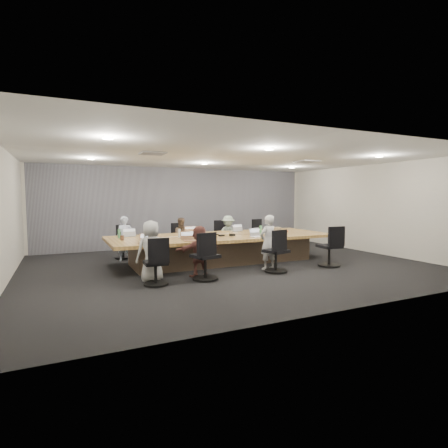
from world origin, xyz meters
name	(u,v)px	position (x,y,z in m)	size (l,w,h in m)	color
floor	(231,265)	(0.00, 0.00, 0.00)	(10.00, 8.00, 0.00)	black
ceiling	(231,157)	(0.00, 0.00, 2.80)	(10.00, 8.00, 0.00)	white
wall_back	(182,207)	(0.00, 4.00, 1.40)	(10.00, 2.80, 0.00)	beige
wall_front	(345,222)	(0.00, -4.00, 1.40)	(10.00, 2.80, 0.00)	beige
wall_left	(3,216)	(-5.00, 0.00, 1.40)	(8.00, 2.80, 0.00)	beige
wall_right	(371,209)	(5.00, 0.00, 1.40)	(8.00, 2.80, 0.00)	beige
curtain	(182,207)	(0.00, 3.92, 1.40)	(9.80, 0.04, 2.80)	gray
conference_table	(222,247)	(0.00, 0.50, 0.40)	(6.00, 2.20, 0.74)	brown
chair_0	(123,246)	(-2.37, 2.20, 0.37)	(0.50, 0.50, 0.74)	black
chair_1	(179,243)	(-0.70, 2.20, 0.37)	(0.49, 0.49, 0.73)	black
chair_2	(223,239)	(0.82, 2.20, 0.40)	(0.54, 0.54, 0.81)	black
chair_3	(259,237)	(2.15, 2.20, 0.40)	(0.54, 0.54, 0.80)	black
chair_4	(156,266)	(-2.27, -1.20, 0.38)	(0.52, 0.52, 0.77)	black
chair_5	(205,260)	(-1.19, -1.20, 0.43)	(0.59, 0.59, 0.87)	black
chair_6	(276,255)	(0.60, -1.20, 0.42)	(0.57, 0.57, 0.84)	black
chair_7	(329,249)	(2.23, -1.20, 0.44)	(0.59, 0.59, 0.87)	black
person_0	(125,238)	(-2.37, 1.85, 0.62)	(0.45, 0.30, 1.24)	silver
laptop_0	(128,236)	(-2.37, 1.30, 0.75)	(0.32, 0.22, 0.02)	#B2B2B7
person_1	(182,237)	(-0.70, 1.85, 0.58)	(0.56, 0.44, 1.16)	brown
laptop_1	(188,233)	(-0.70, 1.30, 0.75)	(0.35, 0.24, 0.02)	#8C6647
person_2	(228,234)	(0.82, 1.85, 0.59)	(0.76, 0.44, 1.18)	#8FA592
laptop_2	(236,231)	(0.82, 1.30, 0.75)	(0.35, 0.24, 0.02)	#B2B2B7
person_4	(151,251)	(-2.27, -0.85, 0.65)	(0.63, 0.41, 1.29)	#B2B2B2
laptop_4	(145,243)	(-2.27, -0.30, 0.75)	(0.29, 0.20, 0.02)	#8C6647
person_5	(199,251)	(-1.19, -0.85, 0.57)	(1.06, 0.34, 1.15)	brown
laptop_5	(191,240)	(-1.19, -0.30, 0.75)	(0.34, 0.23, 0.02)	#8C6647
person_6	(268,242)	(0.60, -0.85, 0.67)	(0.49, 0.32, 1.34)	#BEBEBE
laptop_6	(257,237)	(0.60, -0.30, 0.75)	(0.33, 0.22, 0.02)	#B2B2B7
bottle_green_left	(119,234)	(-2.65, 0.97, 0.86)	(0.07, 0.07, 0.24)	#4F9C64
bottle_green_right	(261,230)	(1.02, 0.18, 0.87)	(0.07, 0.07, 0.25)	#4F9C64
bottle_clear	(179,233)	(-1.23, 0.46, 0.85)	(0.07, 0.07, 0.22)	silver
cup_white_far	(201,234)	(-0.58, 0.58, 0.79)	(0.08, 0.08, 0.10)	white
cup_white_near	(271,231)	(1.59, 0.53, 0.79)	(0.08, 0.08, 0.10)	white
mug_brown	(122,238)	(-2.65, 0.53, 0.80)	(0.09, 0.09, 0.11)	brown
mic_left	(221,235)	(-0.10, 0.35, 0.76)	(0.16, 0.10, 0.03)	black
mic_right	(216,234)	(-0.14, 0.62, 0.75)	(0.14, 0.09, 0.03)	black
stapler	(232,235)	(0.14, 0.18, 0.77)	(0.16, 0.04, 0.06)	black
canvas_bag	(276,230)	(1.79, 0.57, 0.81)	(0.26, 0.16, 0.14)	#927E5D
snack_packet	(285,231)	(2.04, 0.50, 0.76)	(0.17, 0.11, 0.04)	#D45630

